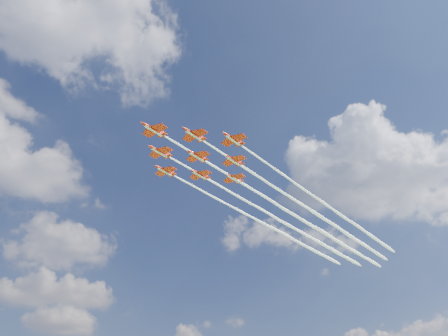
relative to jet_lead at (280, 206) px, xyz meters
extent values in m
cylinder|color=red|center=(-66.14, -25.38, 0.00)|extent=(7.27, 3.60, 1.02)
cone|color=red|center=(-70.45, -27.04, 0.00)|extent=(2.09, 1.61, 1.02)
cone|color=red|center=(-62.08, -23.83, 0.00)|extent=(1.63, 1.36, 0.92)
ellipsoid|color=black|center=(-67.86, -26.05, 0.42)|extent=(2.10, 1.47, 0.66)
cube|color=red|center=(-65.71, -25.22, -0.05)|extent=(5.81, 9.00, 0.13)
cube|color=red|center=(-62.69, -24.06, 0.00)|extent=(2.40, 3.57, 0.11)
cube|color=red|center=(-62.51, -23.99, 0.83)|extent=(1.43, 0.65, 1.66)
cube|color=silver|center=(-66.14, -25.38, -0.46)|extent=(6.77, 3.26, 0.11)
cylinder|color=red|center=(-54.12, -29.14, 0.00)|extent=(7.27, 3.60, 1.02)
cone|color=red|center=(-58.44, -30.80, 0.00)|extent=(2.09, 1.61, 1.02)
cone|color=red|center=(-50.07, -27.58, 0.00)|extent=(1.63, 1.36, 0.92)
ellipsoid|color=black|center=(-55.85, -29.80, 0.42)|extent=(2.10, 1.47, 0.66)
cube|color=red|center=(-53.69, -28.97, -0.05)|extent=(5.81, 9.00, 0.13)
cube|color=red|center=(-50.67, -27.82, 0.00)|extent=(2.40, 3.57, 0.11)
cube|color=red|center=(-50.50, -27.75, 0.83)|extent=(1.43, 0.65, 1.66)
cube|color=silver|center=(-54.12, -29.14, -0.46)|extent=(6.77, 3.26, 0.11)
cylinder|color=red|center=(-59.72, -14.55, 0.00)|extent=(7.27, 3.60, 1.02)
cone|color=red|center=(-64.04, -16.21, 0.00)|extent=(2.09, 1.61, 1.02)
cone|color=red|center=(-55.67, -13.00, 0.00)|extent=(1.63, 1.36, 0.92)
ellipsoid|color=black|center=(-61.45, -15.21, 0.42)|extent=(2.10, 1.47, 0.66)
cube|color=red|center=(-59.29, -14.39, -0.05)|extent=(5.81, 9.00, 0.13)
cube|color=red|center=(-56.27, -13.23, 0.00)|extent=(2.40, 3.57, 0.11)
cube|color=red|center=(-56.10, -13.16, 0.83)|extent=(1.43, 0.65, 1.66)
cube|color=silver|center=(-59.72, -14.55, -0.46)|extent=(6.77, 3.26, 0.11)
cylinder|color=red|center=(-42.11, -32.90, 0.00)|extent=(7.27, 3.60, 1.02)
cone|color=red|center=(-46.42, -34.55, 0.00)|extent=(2.09, 1.61, 1.02)
cone|color=red|center=(-38.05, -31.34, 0.00)|extent=(1.63, 1.36, 0.92)
ellipsoid|color=black|center=(-43.83, -33.56, 0.42)|extent=(2.10, 1.47, 0.66)
cube|color=red|center=(-41.68, -32.73, -0.05)|extent=(5.81, 9.00, 0.13)
cube|color=red|center=(-38.66, -31.57, 0.00)|extent=(2.40, 3.57, 0.11)
cube|color=red|center=(-38.48, -31.51, 0.83)|extent=(1.43, 0.65, 1.66)
cube|color=silver|center=(-42.11, -32.90, -0.46)|extent=(6.77, 3.26, 0.11)
cylinder|color=red|center=(-47.71, -18.31, 0.00)|extent=(7.27, 3.60, 1.02)
cone|color=red|center=(-52.02, -19.96, 0.00)|extent=(2.09, 1.61, 1.02)
cone|color=red|center=(-43.65, -16.75, 0.00)|extent=(1.63, 1.36, 0.92)
ellipsoid|color=black|center=(-49.43, -18.97, 0.42)|extent=(2.10, 1.47, 0.66)
cube|color=red|center=(-47.27, -18.14, -0.05)|extent=(5.81, 9.00, 0.13)
cube|color=red|center=(-44.26, -16.98, 0.00)|extent=(2.40, 3.57, 0.11)
cube|color=red|center=(-44.08, -16.92, 0.83)|extent=(1.43, 0.65, 1.66)
cube|color=silver|center=(-47.71, -18.31, -0.46)|extent=(6.77, 3.26, 0.11)
cylinder|color=red|center=(-53.30, -3.72, 0.00)|extent=(7.27, 3.60, 1.02)
cone|color=red|center=(-57.62, -5.38, 0.00)|extent=(2.09, 1.61, 1.02)
cone|color=red|center=(-49.25, -2.16, 0.00)|extent=(1.63, 1.36, 0.92)
ellipsoid|color=black|center=(-55.03, -4.38, 0.42)|extent=(2.10, 1.47, 0.66)
cube|color=red|center=(-52.87, -3.56, -0.05)|extent=(5.81, 9.00, 0.13)
cube|color=red|center=(-49.85, -2.40, 0.00)|extent=(2.40, 3.57, 0.11)
cube|color=red|center=(-49.68, -2.33, 0.83)|extent=(1.43, 0.65, 1.66)
cube|color=silver|center=(-53.30, -3.72, -0.46)|extent=(6.77, 3.26, 0.11)
cylinder|color=red|center=(-35.69, -22.07, 0.00)|extent=(7.27, 3.60, 1.02)
cone|color=red|center=(-40.01, -23.72, 0.00)|extent=(2.09, 1.61, 1.02)
cone|color=red|center=(-31.64, -20.51, 0.00)|extent=(1.63, 1.36, 0.92)
ellipsoid|color=black|center=(-37.42, -22.73, 0.42)|extent=(2.10, 1.47, 0.66)
cube|color=red|center=(-35.26, -21.90, -0.05)|extent=(5.81, 9.00, 0.13)
cube|color=red|center=(-32.24, -20.74, 0.00)|extent=(2.40, 3.57, 0.11)
cube|color=red|center=(-32.07, -20.68, 0.83)|extent=(1.43, 0.65, 1.66)
cube|color=silver|center=(-35.69, -22.07, -0.46)|extent=(6.77, 3.26, 0.11)
cylinder|color=red|center=(-41.29, -7.48, 0.00)|extent=(7.27, 3.60, 1.02)
cone|color=red|center=(-45.60, -9.13, 0.00)|extent=(2.09, 1.61, 1.02)
cone|color=red|center=(-37.23, -5.92, 0.00)|extent=(1.63, 1.36, 0.92)
ellipsoid|color=black|center=(-43.02, -8.14, 0.42)|extent=(2.10, 1.47, 0.66)
cube|color=red|center=(-40.86, -7.31, -0.05)|extent=(5.81, 9.00, 0.13)
cube|color=red|center=(-37.84, -6.15, 0.00)|extent=(2.40, 3.57, 0.11)
cube|color=red|center=(-37.67, -6.09, 0.83)|extent=(1.43, 0.65, 1.66)
cube|color=silver|center=(-41.29, -7.48, -0.46)|extent=(6.77, 3.26, 0.11)
cylinder|color=red|center=(-29.27, -11.24, 0.00)|extent=(7.27, 3.60, 1.02)
cone|color=red|center=(-33.59, -12.89, 0.00)|extent=(2.09, 1.61, 1.02)
cone|color=red|center=(-25.22, -9.68, 0.00)|extent=(1.63, 1.36, 0.92)
ellipsoid|color=black|center=(-31.00, -11.90, 0.42)|extent=(2.10, 1.47, 0.66)
cube|color=red|center=(-28.84, -11.07, -0.05)|extent=(5.81, 9.00, 0.13)
cube|color=red|center=(-25.82, -9.91, 0.00)|extent=(2.40, 3.57, 0.11)
cube|color=red|center=(-25.65, -9.84, 0.83)|extent=(1.43, 0.65, 1.66)
cube|color=silver|center=(-29.27, -11.24, -0.46)|extent=(6.77, 3.26, 0.11)
camera|label=1|loc=(-101.07, -131.65, -78.56)|focal=35.00mm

